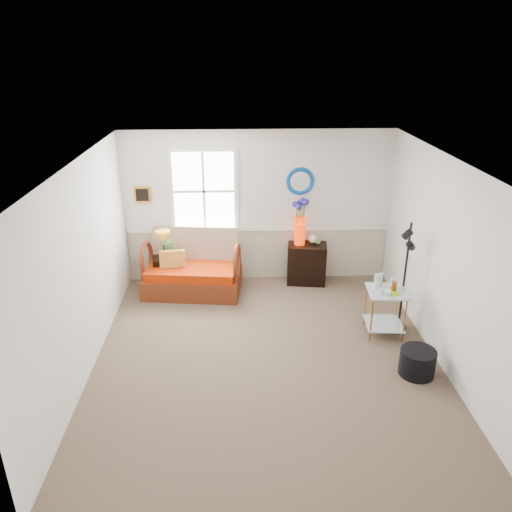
{
  "coord_description": "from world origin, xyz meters",
  "views": [
    {
      "loc": [
        -0.37,
        -5.58,
        3.85
      ],
      "look_at": [
        -0.11,
        0.54,
        1.24
      ],
      "focal_mm": 35.0,
      "sensor_mm": 36.0,
      "label": 1
    }
  ],
  "objects_px": {
    "loveseat": "(192,264)",
    "floor_lamp": "(404,278)",
    "cabinet": "(307,263)",
    "lamp_stand": "(164,273)",
    "ottoman": "(417,362)",
    "side_table": "(385,312)"
  },
  "relations": [
    {
      "from": "side_table",
      "to": "floor_lamp",
      "type": "height_order",
      "value": "floor_lamp"
    },
    {
      "from": "loveseat",
      "to": "ottoman",
      "type": "relative_size",
      "value": 3.52
    },
    {
      "from": "lamp_stand",
      "to": "floor_lamp",
      "type": "xyz_separation_m",
      "value": [
        3.59,
        -1.42,
        0.53
      ]
    },
    {
      "from": "ottoman",
      "to": "cabinet",
      "type": "bearing_deg",
      "value": 111.04
    },
    {
      "from": "loveseat",
      "to": "side_table",
      "type": "height_order",
      "value": "loveseat"
    },
    {
      "from": "lamp_stand",
      "to": "floor_lamp",
      "type": "bearing_deg",
      "value": -21.55
    },
    {
      "from": "cabinet",
      "to": "side_table",
      "type": "relative_size",
      "value": 1.03
    },
    {
      "from": "floor_lamp",
      "to": "loveseat",
      "type": "bearing_deg",
      "value": 138.05
    },
    {
      "from": "loveseat",
      "to": "ottoman",
      "type": "distance_m",
      "value": 3.85
    },
    {
      "from": "side_table",
      "to": "floor_lamp",
      "type": "bearing_deg",
      "value": 25.94
    },
    {
      "from": "loveseat",
      "to": "cabinet",
      "type": "xyz_separation_m",
      "value": [
        1.95,
        0.29,
        -0.16
      ]
    },
    {
      "from": "loveseat",
      "to": "lamp_stand",
      "type": "bearing_deg",
      "value": 172.68
    },
    {
      "from": "lamp_stand",
      "to": "cabinet",
      "type": "height_order",
      "value": "cabinet"
    },
    {
      "from": "cabinet",
      "to": "side_table",
      "type": "xyz_separation_m",
      "value": [
        0.88,
        -1.72,
        -0.01
      ]
    },
    {
      "from": "side_table",
      "to": "floor_lamp",
      "type": "relative_size",
      "value": 0.42
    },
    {
      "from": "loveseat",
      "to": "floor_lamp",
      "type": "bearing_deg",
      "value": -16.26
    },
    {
      "from": "floor_lamp",
      "to": "ottoman",
      "type": "height_order",
      "value": "floor_lamp"
    },
    {
      "from": "cabinet",
      "to": "floor_lamp",
      "type": "distance_m",
      "value": 2.02
    },
    {
      "from": "loveseat",
      "to": "floor_lamp",
      "type": "height_order",
      "value": "floor_lamp"
    },
    {
      "from": "floor_lamp",
      "to": "ottoman",
      "type": "bearing_deg",
      "value": -115.14
    },
    {
      "from": "loveseat",
      "to": "side_table",
      "type": "bearing_deg",
      "value": -20.32
    },
    {
      "from": "cabinet",
      "to": "side_table",
      "type": "bearing_deg",
      "value": -55.26
    }
  ]
}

